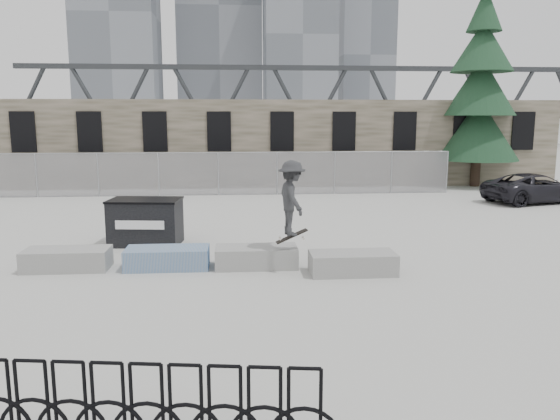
{
  "coord_description": "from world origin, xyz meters",
  "views": [
    {
      "loc": [
        0.84,
        -13.03,
        3.65
      ],
      "look_at": [
        1.94,
        0.62,
        1.3
      ],
      "focal_mm": 35.0,
      "sensor_mm": 36.0,
      "label": 1
    }
  ],
  "objects_px": {
    "planter_offset": "(353,262)",
    "suv": "(535,188)",
    "dumpster": "(146,222)",
    "skateboarder": "(292,198)",
    "spruce_tree": "(480,91)",
    "planter_far_left": "(67,258)",
    "planter_center_right": "(256,256)",
    "planter_center_left": "(167,257)",
    "bike_rack": "(147,402)"
  },
  "relations": [
    {
      "from": "planter_far_left",
      "to": "planter_center_left",
      "type": "bearing_deg",
      "value": -1.7
    },
    {
      "from": "dumpster",
      "to": "bike_rack",
      "type": "distance_m",
      "value": 9.94
    },
    {
      "from": "dumpster",
      "to": "spruce_tree",
      "type": "xyz_separation_m",
      "value": [
        15.25,
        12.18,
        4.26
      ]
    },
    {
      "from": "dumpster",
      "to": "suv",
      "type": "distance_m",
      "value": 16.76
    },
    {
      "from": "skateboarder",
      "to": "planter_far_left",
      "type": "bearing_deg",
      "value": 73.55
    },
    {
      "from": "bike_rack",
      "to": "skateboarder",
      "type": "relative_size",
      "value": 2.26
    },
    {
      "from": "planter_center_right",
      "to": "dumpster",
      "type": "bearing_deg",
      "value": 139.06
    },
    {
      "from": "planter_far_left",
      "to": "skateboarder",
      "type": "relative_size",
      "value": 1.01
    },
    {
      "from": "planter_far_left",
      "to": "dumpster",
      "type": "distance_m",
      "value": 2.97
    },
    {
      "from": "planter_far_left",
      "to": "dumpster",
      "type": "height_order",
      "value": "dumpster"
    },
    {
      "from": "planter_offset",
      "to": "bike_rack",
      "type": "distance_m",
      "value": 7.4
    },
    {
      "from": "planter_center_left",
      "to": "planter_offset",
      "type": "relative_size",
      "value": 1.0
    },
    {
      "from": "planter_center_left",
      "to": "planter_center_right",
      "type": "bearing_deg",
      "value": -1.73
    },
    {
      "from": "planter_far_left",
      "to": "suv",
      "type": "xyz_separation_m",
      "value": [
        16.89,
        9.12,
        0.35
      ]
    },
    {
      "from": "planter_center_left",
      "to": "planter_center_right",
      "type": "distance_m",
      "value": 2.16
    },
    {
      "from": "spruce_tree",
      "to": "suv",
      "type": "height_order",
      "value": "spruce_tree"
    },
    {
      "from": "planter_center_right",
      "to": "suv",
      "type": "bearing_deg",
      "value": 36.92
    },
    {
      "from": "dumpster",
      "to": "spruce_tree",
      "type": "distance_m",
      "value": 19.98
    },
    {
      "from": "planter_center_right",
      "to": "spruce_tree",
      "type": "bearing_deg",
      "value": 50.7
    },
    {
      "from": "planter_center_right",
      "to": "spruce_tree",
      "type": "distance_m",
      "value": 19.76
    },
    {
      "from": "planter_far_left",
      "to": "planter_offset",
      "type": "bearing_deg",
      "value": -7.51
    },
    {
      "from": "planter_far_left",
      "to": "suv",
      "type": "relative_size",
      "value": 0.45
    },
    {
      "from": "suv",
      "to": "skateboarder",
      "type": "xyz_separation_m",
      "value": [
        -11.49,
        -9.61,
        1.13
      ]
    },
    {
      "from": "planter_offset",
      "to": "dumpster",
      "type": "relative_size",
      "value": 0.94
    },
    {
      "from": "planter_center_right",
      "to": "dumpster",
      "type": "distance_m",
      "value": 4.11
    },
    {
      "from": "planter_offset",
      "to": "bike_rack",
      "type": "relative_size",
      "value": 0.45
    },
    {
      "from": "skateboarder",
      "to": "dumpster",
      "type": "bearing_deg",
      "value": 41.03
    },
    {
      "from": "planter_center_left",
      "to": "planter_center_right",
      "type": "height_order",
      "value": "same"
    },
    {
      "from": "planter_offset",
      "to": "planter_center_right",
      "type": "bearing_deg",
      "value": 161.21
    },
    {
      "from": "planter_center_right",
      "to": "suv",
      "type": "height_order",
      "value": "suv"
    },
    {
      "from": "planter_far_left",
      "to": "spruce_tree",
      "type": "height_order",
      "value": "spruce_tree"
    },
    {
      "from": "planter_center_left",
      "to": "bike_rack",
      "type": "relative_size",
      "value": 0.45
    },
    {
      "from": "planter_far_left",
      "to": "dumpster",
      "type": "relative_size",
      "value": 0.94
    },
    {
      "from": "bike_rack",
      "to": "suv",
      "type": "xyz_separation_m",
      "value": [
        13.84,
        16.4,
        0.19
      ]
    },
    {
      "from": "planter_far_left",
      "to": "planter_center_left",
      "type": "distance_m",
      "value": 2.41
    },
    {
      "from": "spruce_tree",
      "to": "dumpster",
      "type": "bearing_deg",
      "value": -141.38
    },
    {
      "from": "dumpster",
      "to": "skateboarder",
      "type": "height_order",
      "value": "skateboarder"
    },
    {
      "from": "planter_center_right",
      "to": "skateboarder",
      "type": "bearing_deg",
      "value": -22.99
    },
    {
      "from": "dumpster",
      "to": "suv",
      "type": "height_order",
      "value": "dumpster"
    },
    {
      "from": "planter_center_left",
      "to": "suv",
      "type": "distance_m",
      "value": 17.16
    },
    {
      "from": "planter_center_right",
      "to": "dumpster",
      "type": "height_order",
      "value": "dumpster"
    },
    {
      "from": "planter_far_left",
      "to": "suv",
      "type": "distance_m",
      "value": 19.2
    },
    {
      "from": "dumpster",
      "to": "planter_center_right",
      "type": "bearing_deg",
      "value": -34.33
    },
    {
      "from": "planter_center_right",
      "to": "planter_far_left",
      "type": "bearing_deg",
      "value": 178.29
    },
    {
      "from": "planter_far_left",
      "to": "planter_offset",
      "type": "xyz_separation_m",
      "value": [
        6.8,
        -0.9,
        0.0
      ]
    },
    {
      "from": "planter_offset",
      "to": "suv",
      "type": "height_order",
      "value": "suv"
    },
    {
      "from": "skateboarder",
      "to": "spruce_tree",
      "type": "bearing_deg",
      "value": -47.93
    },
    {
      "from": "spruce_tree",
      "to": "suv",
      "type": "bearing_deg",
      "value": -88.36
    },
    {
      "from": "planter_far_left",
      "to": "skateboarder",
      "type": "distance_m",
      "value": 5.62
    },
    {
      "from": "planter_far_left",
      "to": "planter_center_left",
      "type": "xyz_separation_m",
      "value": [
        2.4,
        -0.07,
        0.0
      ]
    }
  ]
}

